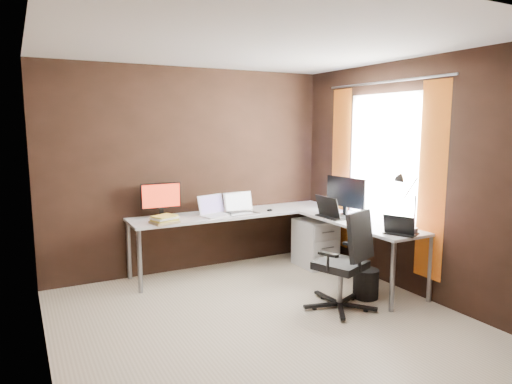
# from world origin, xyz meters

# --- Properties ---
(room) EXTENTS (3.60, 3.60, 2.50)m
(room) POSITION_xyz_m (0.34, 0.07, 1.28)
(room) COLOR #BAAA91
(room) RESTS_ON ground
(desk) EXTENTS (2.65, 2.25, 0.73)m
(desk) POSITION_xyz_m (0.84, 1.04, 0.68)
(desk) COLOR silver
(desk) RESTS_ON ground
(drawer_pedestal) EXTENTS (0.42, 0.50, 0.60)m
(drawer_pedestal) POSITION_xyz_m (1.43, 1.15, 0.30)
(drawer_pedestal) COLOR silver
(drawer_pedestal) RESTS_ON ground
(monitor_left) EXTENTS (0.47, 0.14, 0.41)m
(monitor_left) POSITION_xyz_m (-0.44, 1.62, 0.96)
(monitor_left) COLOR black
(monitor_left) RESTS_ON desk
(monitor_right) EXTENTS (0.17, 0.57, 0.47)m
(monitor_right) POSITION_xyz_m (1.52, 0.67, 1.00)
(monitor_right) COLOR black
(monitor_right) RESTS_ON desk
(laptop_white) EXTENTS (0.42, 0.35, 0.24)m
(laptop_white) POSITION_xyz_m (0.15, 1.44, 0.78)
(laptop_white) COLOR silver
(laptop_white) RESTS_ON desk
(laptop_silver) EXTENTS (0.38, 0.27, 0.25)m
(laptop_silver) POSITION_xyz_m (0.49, 1.43, 0.78)
(laptop_silver) COLOR silver
(laptop_silver) RESTS_ON desk
(laptop_black_big) EXTENTS (0.29, 0.40, 0.26)m
(laptop_black_big) POSITION_xyz_m (1.32, 0.68, 0.79)
(laptop_black_big) COLOR black
(laptop_black_big) RESTS_ON desk
(laptop_black_small) EXTENTS (0.33, 0.37, 0.21)m
(laptop_black_small) POSITION_xyz_m (1.41, -0.31, 0.78)
(laptop_black_small) COLOR black
(laptop_black_small) RESTS_ON desk
(book_stack) EXTENTS (0.32, 0.29, 0.09)m
(book_stack) POSITION_xyz_m (-0.51, 1.30, 0.77)
(book_stack) COLOR #9A8353
(book_stack) RESTS_ON desk
(mouse_left) EXTENTS (0.11, 0.08, 0.04)m
(mouse_left) POSITION_xyz_m (-0.44, 1.30, 0.75)
(mouse_left) COLOR black
(mouse_left) RESTS_ON desk
(mouse_corner) EXTENTS (0.08, 0.05, 0.03)m
(mouse_corner) POSITION_xyz_m (0.87, 1.36, 0.75)
(mouse_corner) COLOR black
(mouse_corner) RESTS_ON desk
(desk_lamp) EXTENTS (0.19, 0.23, 0.60)m
(desk_lamp) POSITION_xyz_m (1.50, -0.29, 1.11)
(desk_lamp) COLOR slate
(desk_lamp) RESTS_ON desk
(office_chair) EXTENTS (0.56, 0.60, 1.00)m
(office_chair) POSITION_xyz_m (0.87, -0.13, 0.29)
(office_chair) COLOR black
(office_chair) RESTS_ON ground
(wastebasket) EXTENTS (0.30, 0.30, 0.31)m
(wastebasket) POSITION_xyz_m (1.26, -0.01, 0.15)
(wastebasket) COLOR black
(wastebasket) RESTS_ON ground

